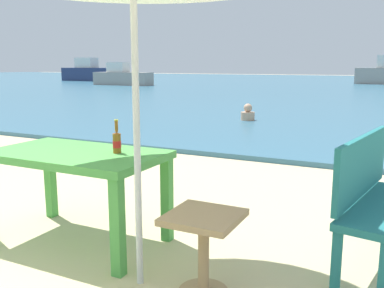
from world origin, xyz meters
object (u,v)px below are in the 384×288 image
Objects in this scene: side_table_wood at (204,243)px; boat_sailboat at (122,77)px; swimmer_person at (248,114)px; picnic_table_green at (77,165)px; bench_teal_center at (374,193)px; boat_ferry at (91,73)px; beer_bottle_amber at (117,141)px.

side_table_wood is 0.13× the size of boat_sailboat.
picnic_table_green is at bearing -81.51° from swimmer_person.
side_table_wood reaches higher than swimmer_person.
boat_ferry reaches higher than bench_teal_center.
side_table_wood is at bearing -49.34° from boat_ferry.
boat_sailboat is at bearing 134.75° from swimmer_person.
swimmer_person is at bearing 98.49° from picnic_table_green.
beer_bottle_amber reaches higher than bench_teal_center.
boat_ferry is at bearing 132.82° from bench_teal_center.
beer_bottle_amber reaches higher than picnic_table_green.
picnic_table_green is 0.40m from beer_bottle_amber.
picnic_table_green is 33.38m from boat_ferry.
beer_bottle_amber is at bearing 16.41° from picnic_table_green.
beer_bottle_amber is 0.21× the size of bench_teal_center.
picnic_table_green is at bearing 166.27° from side_table_wood.
boat_sailboat is (-14.93, 20.96, -0.24)m from beer_bottle_amber.
swimmer_person is at bearing 115.72° from bench_teal_center.
beer_bottle_amber is 1.94m from bench_teal_center.
boat_ferry is at bearing 129.35° from picnic_table_green.
picnic_table_green is 0.34× the size of boat_sailboat.
picnic_table_green is 25.63m from boat_sailboat.
side_table_wood is at bearing -72.92° from swimmer_person.
boat_sailboat reaches higher than swimmer_person.
beer_bottle_amber reaches higher than side_table_wood.
boat_sailboat is (-15.88, 21.37, 0.27)m from side_table_wood.
bench_teal_center reaches higher than side_table_wood.
beer_bottle_amber is at bearing -164.33° from bench_teal_center.
beer_bottle_amber is 0.06× the size of boat_sailboat.
boat_ferry is (-23.34, 25.19, 0.22)m from bench_teal_center.
bench_teal_center is (1.85, 0.52, -0.31)m from beer_bottle_amber.
swimmer_person is 19.16m from boat_sailboat.
boat_ferry is at bearing 130.66° from side_table_wood.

